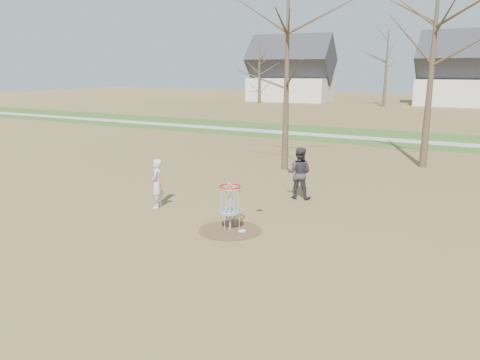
{
  "coord_description": "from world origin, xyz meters",
  "views": [
    {
      "loc": [
        6.3,
        -10.9,
        4.46
      ],
      "look_at": [
        -0.5,
        1.5,
        1.1
      ],
      "focal_mm": 35.0,
      "sensor_mm": 36.0,
      "label": 1
    }
  ],
  "objects_px": {
    "disc_grounded": "(242,231)",
    "disc_golf_basket": "(230,199)",
    "player_standing": "(157,184)",
    "player_throwing": "(299,173)"
  },
  "relations": [
    {
      "from": "player_standing",
      "to": "disc_grounded",
      "type": "bearing_deg",
      "value": 56.21
    },
    {
      "from": "disc_grounded",
      "to": "disc_golf_basket",
      "type": "relative_size",
      "value": 0.16
    },
    {
      "from": "disc_grounded",
      "to": "disc_golf_basket",
      "type": "height_order",
      "value": "disc_golf_basket"
    },
    {
      "from": "player_throwing",
      "to": "disc_golf_basket",
      "type": "height_order",
      "value": "player_throwing"
    },
    {
      "from": "player_standing",
      "to": "player_throwing",
      "type": "bearing_deg",
      "value": 109.84
    },
    {
      "from": "disc_grounded",
      "to": "disc_golf_basket",
      "type": "distance_m",
      "value": 0.96
    },
    {
      "from": "player_standing",
      "to": "disc_grounded",
      "type": "height_order",
      "value": "player_standing"
    },
    {
      "from": "player_standing",
      "to": "player_throwing",
      "type": "relative_size",
      "value": 0.88
    },
    {
      "from": "player_standing",
      "to": "disc_golf_basket",
      "type": "relative_size",
      "value": 1.2
    },
    {
      "from": "disc_grounded",
      "to": "player_standing",
      "type": "bearing_deg",
      "value": 168.01
    }
  ]
}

